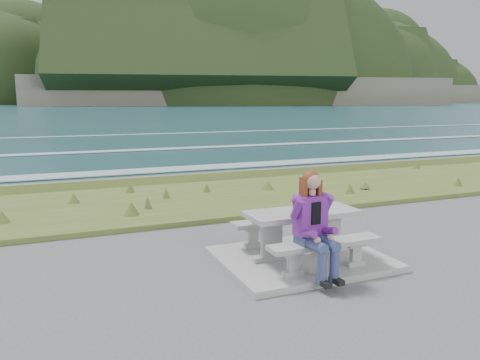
% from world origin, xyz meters
% --- Properties ---
extents(concrete_slab, '(2.60, 2.10, 0.10)m').
position_xyz_m(concrete_slab, '(0.00, 0.00, 0.05)').
color(concrete_slab, '#9A9A95').
rests_on(concrete_slab, ground).
extents(picnic_table, '(1.80, 0.75, 0.75)m').
position_xyz_m(picnic_table, '(0.00, 0.00, 0.68)').
color(picnic_table, '#9A9A95').
rests_on(picnic_table, concrete_slab).
extents(bench_landward, '(1.80, 0.35, 0.45)m').
position_xyz_m(bench_landward, '(0.00, -0.70, 0.45)').
color(bench_landward, '#9A9A95').
rests_on(bench_landward, concrete_slab).
extents(bench_seaward, '(1.80, 0.35, 0.45)m').
position_xyz_m(bench_seaward, '(0.00, 0.70, 0.45)').
color(bench_seaward, '#9A9A95').
rests_on(bench_seaward, concrete_slab).
extents(grass_verge, '(160.00, 4.50, 0.22)m').
position_xyz_m(grass_verge, '(0.00, 5.00, 0.00)').
color(grass_verge, '#3E541F').
rests_on(grass_verge, ground).
extents(shore_drop, '(160.00, 0.80, 2.20)m').
position_xyz_m(shore_drop, '(0.00, 7.90, 0.00)').
color(shore_drop, '#605848').
rests_on(shore_drop, ground).
extents(ocean, '(1600.00, 1600.00, 0.09)m').
position_xyz_m(ocean, '(0.00, 25.09, -1.74)').
color(ocean, '#1E4955').
rests_on(ocean, ground).
extents(headland_range, '(729.83, 363.95, 199.65)m').
position_xyz_m(headland_range, '(190.33, 398.31, 9.93)').
color(headland_range, '#605848').
rests_on(headland_range, ground).
extents(seated_woman, '(0.48, 0.79, 1.51)m').
position_xyz_m(seated_woman, '(-0.25, -0.84, 0.65)').
color(seated_woman, navy).
rests_on(seated_woman, concrete_slab).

